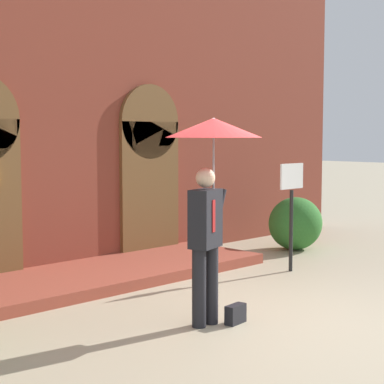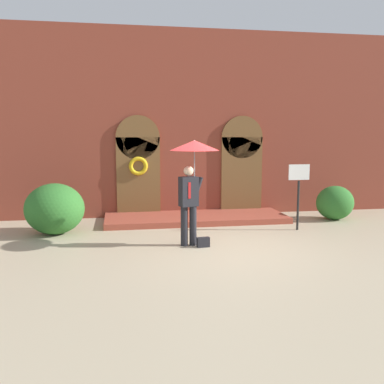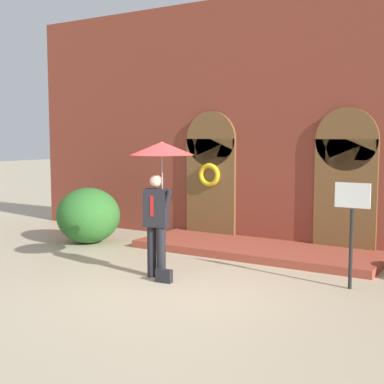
% 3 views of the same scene
% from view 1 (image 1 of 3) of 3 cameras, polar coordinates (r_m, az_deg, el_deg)
% --- Properties ---
extents(ground_plane, '(80.00, 80.00, 0.00)m').
position_cam_1_polar(ground_plane, '(7.73, 6.59, -11.24)').
color(ground_plane, tan).
extents(building_facade, '(14.00, 2.30, 5.60)m').
position_cam_1_polar(building_facade, '(10.53, -11.33, 7.77)').
color(building_facade, brown).
rests_on(building_facade, ground).
extents(person_with_umbrella, '(1.10, 1.10, 2.36)m').
position_cam_1_polar(person_with_umbrella, '(7.24, 1.75, 3.06)').
color(person_with_umbrella, black).
rests_on(person_with_umbrella, ground).
extents(handbag, '(0.29, 0.15, 0.22)m').
position_cam_1_polar(handbag, '(7.54, 3.89, -10.77)').
color(handbag, black).
rests_on(handbag, ground).
extents(sign_post, '(0.56, 0.06, 1.72)m').
position_cam_1_polar(sign_post, '(10.26, 8.83, -0.59)').
color(sign_post, black).
rests_on(sign_post, ground).
extents(shrub_right, '(1.10, 0.96, 1.00)m').
position_cam_1_polar(shrub_right, '(12.30, 9.18, -2.77)').
color(shrub_right, '#2D6B28').
rests_on(shrub_right, ground).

